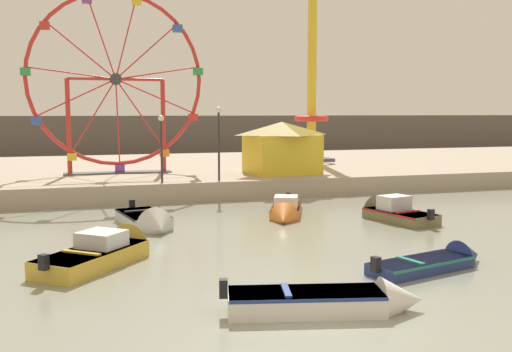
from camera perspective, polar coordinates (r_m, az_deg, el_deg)
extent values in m
plane|color=gray|center=(13.84, 5.71, -13.96)|extent=(240.00, 240.00, 0.00)
cube|color=tan|center=(42.15, -10.09, 0.35)|extent=(110.00, 22.54, 1.03)
cube|color=#564C47|center=(66.37, -12.73, 3.87)|extent=(140.00, 3.00, 4.40)
cube|color=silver|center=(14.28, 4.85, -12.17)|extent=(3.89, 2.02, 0.53)
cube|color=navy|center=(14.21, 4.86, -11.31)|extent=(3.85, 2.04, 0.08)
cone|color=silver|center=(14.80, 14.05, -11.67)|extent=(1.26, 1.35, 1.14)
cube|color=black|center=(14.01, -3.20, -10.90)|extent=(0.25, 0.28, 0.44)
cube|color=navy|center=(14.13, 2.97, -11.10)|extent=(0.39, 1.03, 0.06)
cube|color=orange|center=(27.83, 2.99, -3.25)|extent=(2.79, 4.26, 0.37)
cube|color=black|center=(27.81, 2.99, -2.95)|extent=(2.79, 4.23, 0.08)
cone|color=orange|center=(25.30, 2.72, -4.20)|extent=(1.59, 1.52, 1.26)
cube|color=black|center=(29.89, 3.18, -2.02)|extent=(0.30, 0.28, 0.44)
cube|color=silver|center=(27.26, 2.95, -2.50)|extent=(1.45, 1.53, 0.52)
cube|color=black|center=(28.30, 3.04, -2.65)|extent=(1.10, 0.58, 0.06)
cube|color=silver|center=(25.20, -10.98, -4.16)|extent=(2.12, 3.50, 0.54)
cube|color=black|center=(25.16, -10.99, -3.64)|extent=(2.13, 3.47, 0.08)
cone|color=silver|center=(23.25, -9.56, -5.00)|extent=(1.63, 1.15, 1.49)
cube|color=black|center=(26.79, -12.03, -2.74)|extent=(0.27, 0.24, 0.44)
cube|color=black|center=(25.54, -11.25, -3.34)|extent=(1.34, 0.39, 0.06)
cube|color=gold|center=(18.90, -15.72, -7.78)|extent=(3.73, 4.00, 0.54)
cube|color=gold|center=(18.84, -15.74, -7.10)|extent=(3.72, 3.99, 0.08)
cone|color=gold|center=(20.81, -11.44, -6.38)|extent=(1.85, 1.80, 1.52)
cube|color=black|center=(17.31, -20.04, -7.92)|extent=(0.31, 0.31, 0.44)
cube|color=silver|center=(19.15, -14.85, -5.98)|extent=(1.73, 1.72, 0.50)
cube|color=gold|center=(18.46, -16.70, -7.18)|extent=(1.14, 1.00, 0.06)
cube|color=navy|center=(18.45, 15.78, -8.41)|extent=(3.64, 2.02, 0.36)
cube|color=#237566|center=(18.42, 15.79, -7.99)|extent=(3.61, 2.03, 0.08)
cone|color=navy|center=(20.08, 20.02, -7.37)|extent=(1.20, 1.33, 1.12)
cube|color=black|center=(17.11, 11.62, -8.45)|extent=(0.25, 0.28, 0.44)
cube|color=#237566|center=(18.09, 14.86, -7.99)|extent=(0.41, 1.01, 0.06)
cube|color=olive|center=(26.36, 13.93, -3.85)|extent=(2.29, 3.53, 0.47)
cube|color=#B2231E|center=(26.33, 13.94, -3.44)|extent=(2.30, 3.50, 0.08)
cone|color=olive|center=(27.83, 10.96, -3.26)|extent=(1.65, 1.22, 1.49)
cube|color=black|center=(25.13, 16.72, -3.63)|extent=(0.28, 0.25, 0.44)
cube|color=silver|center=(26.56, 13.35, -2.56)|extent=(1.45, 1.24, 0.64)
cube|color=#B2231E|center=(26.03, 14.57, -3.41)|extent=(1.33, 0.47, 0.06)
torus|color=red|center=(36.84, -13.54, 9.19)|extent=(10.53, 0.24, 10.53)
cylinder|color=#38383D|center=(36.84, -13.54, 9.19)|extent=(0.70, 0.50, 0.70)
cylinder|color=red|center=(36.89, -16.74, 11.65)|extent=(4.01, 0.08, 3.35)
cube|color=red|center=(37.08, -19.95, 13.64)|extent=(0.56, 0.48, 0.44)
cylinder|color=red|center=(36.78, -17.58, 9.56)|extent=(5.11, 0.08, 0.71)
cube|color=#33934C|center=(36.88, -21.60, 9.46)|extent=(0.56, 0.48, 0.44)
cylinder|color=red|center=(36.72, -17.14, 7.35)|extent=(4.67, 0.08, 2.31)
cube|color=#3356B7|center=(36.78, -20.69, 5.05)|extent=(0.56, 0.48, 0.44)
cylinder|color=red|center=(36.72, -15.56, 5.72)|extent=(2.76, 0.08, 4.43)
cube|color=yellow|center=(36.81, -17.54, 1.81)|extent=(0.56, 0.48, 0.44)
cylinder|color=red|center=(36.79, -13.36, 5.19)|extent=(0.19, 0.08, 5.14)
cube|color=purple|center=(36.95, -13.16, 0.77)|extent=(0.56, 0.48, 0.44)
cylinder|color=red|center=(36.91, -11.22, 5.92)|extent=(2.94, 0.08, 4.31)
cube|color=orange|center=(37.17, -8.94, 2.24)|extent=(0.56, 0.48, 0.44)
cylinder|color=red|center=(37.03, -9.82, 7.67)|extent=(4.75, 0.08, 2.11)
cube|color=red|center=(37.39, -6.18, 5.72)|extent=(0.56, 0.48, 0.44)
cylinder|color=red|center=(37.12, -9.59, 9.90)|extent=(5.09, 0.08, 0.92)
cube|color=#33934C|center=(37.55, -5.69, 10.12)|extent=(0.56, 0.48, 0.44)
cylinder|color=red|center=(37.15, -10.61, 11.89)|extent=(3.87, 0.08, 3.51)
cube|color=#3356B7|center=(37.59, -7.68, 14.09)|extent=(0.56, 0.48, 0.44)
cylinder|color=red|center=(37.11, -12.58, 13.04)|extent=(1.42, 0.08, 4.98)
cube|color=yellow|center=(37.50, -11.59, 16.39)|extent=(0.56, 0.48, 0.44)
cylinder|color=red|center=(37.01, -14.87, 12.95)|extent=(1.63, 0.08, 4.93)
cube|color=purple|center=(37.31, -16.21, 16.23)|extent=(0.56, 0.48, 0.44)
cylinder|color=red|center=(36.72, -17.85, 4.59)|extent=(0.28, 0.28, 5.74)
cylinder|color=red|center=(37.09, -9.05, 4.82)|extent=(0.28, 0.28, 5.74)
cylinder|color=red|center=(36.84, -13.54, 9.19)|extent=(5.66, 0.18, 0.18)
cube|color=#4C4C51|center=(36.97, -13.32, 0.33)|extent=(6.46, 1.20, 0.08)
cylinder|color=gold|center=(45.45, 5.49, 9.32)|extent=(0.70, 0.70, 12.41)
torus|color=red|center=(45.39, 5.45, 5.61)|extent=(2.64, 2.64, 0.44)
cube|color=#4C4C51|center=(45.53, 5.41, 1.65)|extent=(2.80, 2.80, 0.24)
cube|color=yellow|center=(35.84, 2.54, 2.16)|extent=(4.23, 3.68, 2.39)
pyramid|color=olive|center=(35.76, 2.55, 4.68)|extent=(4.65, 4.05, 0.80)
cylinder|color=#2D2D33|center=(31.45, -9.21, 2.34)|extent=(0.12, 0.12, 3.29)
sphere|color=#F2EACC|center=(31.38, -9.26, 5.60)|extent=(0.32, 0.32, 0.32)
cylinder|color=#2D2D33|center=(32.24, -3.65, 2.90)|extent=(0.12, 0.12, 3.74)
sphere|color=#F2EACC|center=(32.18, -3.67, 6.48)|extent=(0.32, 0.32, 0.32)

